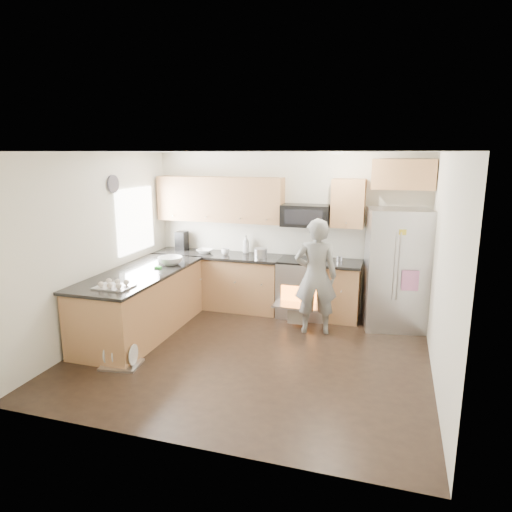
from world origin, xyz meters
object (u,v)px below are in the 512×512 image
(dish_rack, at_px, (121,360))
(stove_range, at_px, (303,275))
(refrigerator, at_px, (396,269))
(person, at_px, (316,277))

(dish_rack, bearing_deg, stove_range, 54.08)
(refrigerator, height_order, dish_rack, refrigerator)
(person, height_order, dish_rack, person)
(stove_range, relative_size, refrigerator, 1.00)
(stove_range, height_order, dish_rack, stove_range)
(stove_range, relative_size, person, 1.06)
(stove_range, xyz_separation_m, refrigerator, (1.42, -0.10, 0.22))
(person, bearing_deg, refrigerator, -164.58)
(refrigerator, xyz_separation_m, dish_rack, (-3.21, -2.37, -0.82))
(refrigerator, height_order, person, refrigerator)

